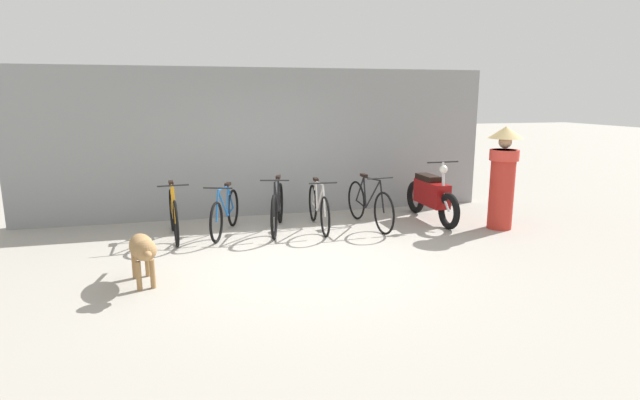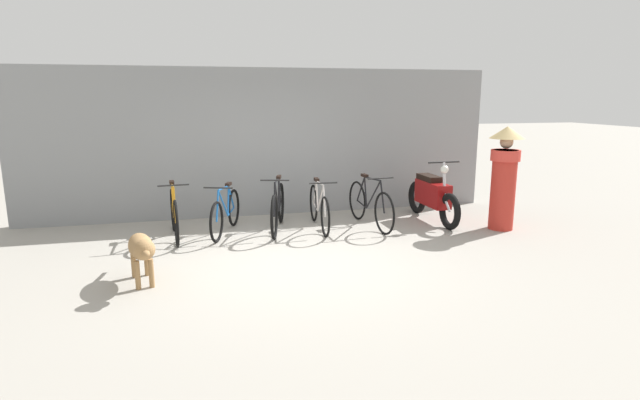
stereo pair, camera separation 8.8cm
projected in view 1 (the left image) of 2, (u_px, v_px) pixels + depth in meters
The scene contains 10 objects.
ground_plane at pixel (297, 261), 6.85m from camera, with size 60.00×60.00×0.00m, color #9E998E.
shop_wall_back at pixel (264, 143), 9.32m from camera, with size 8.81×0.20×2.73m.
bicycle_0 at pixel (174, 215), 7.86m from camera, with size 0.46×1.66×0.92m.
bicycle_1 at pixel (225, 213), 8.13m from camera, with size 0.63×1.57×0.84m.
bicycle_2 at pixel (277, 208), 8.33m from camera, with size 0.58×1.71×0.93m.
bicycle_3 at pixel (319, 208), 8.46m from camera, with size 0.46×1.74×0.86m.
bicycle_4 at pixel (369, 205), 8.59m from camera, with size 0.46×1.79×0.92m.
motorcycle at pixel (431, 196), 8.98m from camera, with size 0.58×1.88×1.13m.
stray_dog at pixel (142, 249), 5.88m from camera, with size 0.43×1.22×0.65m.
person_in_robes at pixel (503, 173), 8.34m from camera, with size 0.75×0.75×1.73m.
Camera 1 is at (-1.37, -6.39, 2.22)m, focal length 28.00 mm.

